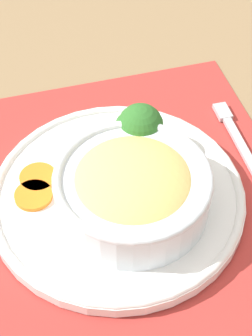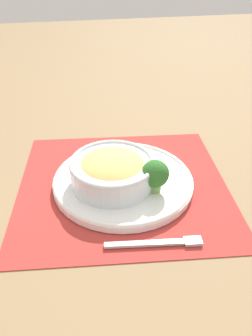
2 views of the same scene
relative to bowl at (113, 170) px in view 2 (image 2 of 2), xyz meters
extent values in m
plane|color=#8C704C|center=(-0.01, 0.03, -0.05)|extent=(4.00, 4.00, 0.00)
cube|color=#B2332D|center=(-0.01, 0.03, -0.05)|extent=(0.51, 0.53, 0.00)
cylinder|color=white|center=(-0.01, 0.03, -0.04)|extent=(0.32, 0.32, 0.02)
torus|color=white|center=(-0.01, 0.03, -0.03)|extent=(0.32, 0.32, 0.01)
cylinder|color=silver|center=(0.00, 0.00, -0.01)|extent=(0.19, 0.19, 0.05)
torus|color=silver|center=(0.00, 0.00, 0.02)|extent=(0.19, 0.19, 0.01)
ellipsoid|color=#EAC66B|center=(0.00, 0.00, 0.01)|extent=(0.15, 0.15, 0.06)
cylinder|color=#759E51|center=(0.05, 0.08, -0.02)|extent=(0.03, 0.03, 0.02)
sphere|color=#2D6B28|center=(0.05, 0.08, 0.01)|extent=(0.06, 0.06, 0.06)
sphere|color=#2D6B28|center=(0.03, 0.09, 0.01)|extent=(0.03, 0.03, 0.03)
sphere|color=#2D6B28|center=(0.06, 0.08, 0.01)|extent=(0.02, 0.02, 0.02)
cylinder|color=orange|center=(-0.09, 0.09, -0.03)|extent=(0.05, 0.05, 0.01)
cylinder|color=orange|center=(-0.11, 0.06, -0.03)|extent=(0.05, 0.05, 0.01)
cube|color=#B7B7BC|center=(0.18, 0.04, -0.05)|extent=(0.04, 0.18, 0.01)
cube|color=#B7B7BC|center=(0.19, 0.12, -0.05)|extent=(0.02, 0.03, 0.01)
camera|label=1|loc=(-0.17, -0.39, 0.51)|focal=60.00mm
camera|label=2|loc=(0.59, -0.09, 0.41)|focal=35.00mm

